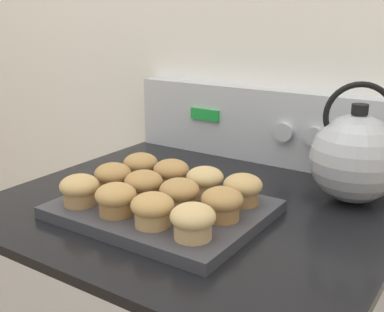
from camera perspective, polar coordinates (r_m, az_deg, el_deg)
wall_back at (r=1.25m, az=10.52°, el=12.50°), size 8.00×0.05×2.40m
control_panel at (r=1.23m, az=9.17°, el=3.50°), size 0.76×0.07×0.19m
muffin_pan at (r=0.92m, az=-3.49°, el=-6.31°), size 0.38×0.29×0.02m
muffin_r0_c0 at (r=0.93m, az=-13.17°, el=-3.86°), size 0.07×0.07×0.06m
muffin_r0_c1 at (r=0.87m, az=-9.01°, el=-5.01°), size 0.07×0.07×0.06m
muffin_r0_c2 at (r=0.82m, az=-4.71°, el=-6.29°), size 0.07×0.07×0.06m
muffin_r0_c3 at (r=0.77m, az=0.11°, el=-7.68°), size 0.07×0.07×0.06m
muffin_r1_c0 at (r=0.98m, az=-9.34°, el=-2.45°), size 0.07×0.07×0.06m
muffin_r1_c1 at (r=0.93m, az=-5.75°, el=-3.44°), size 0.07×0.07×0.06m
muffin_r1_c2 at (r=0.88m, az=-1.50°, el=-4.49°), size 0.07×0.07×0.06m
muffin_r1_c3 at (r=0.84m, az=3.59°, el=-5.59°), size 0.07×0.07×0.06m
muffin_r2_c0 at (r=1.04m, az=-6.10°, el=-1.18°), size 0.07×0.07×0.06m
muffin_r2_c1 at (r=0.99m, az=-2.46°, el=-2.02°), size 0.07×0.07×0.06m
muffin_r2_c2 at (r=0.95m, az=1.54°, el=-2.96°), size 0.07×0.07×0.06m
muffin_r2_c3 at (r=0.91m, az=6.04°, el=-3.86°), size 0.07×0.07×0.06m
tea_kettle at (r=1.01m, az=18.83°, el=-0.08°), size 0.21×0.18×0.24m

